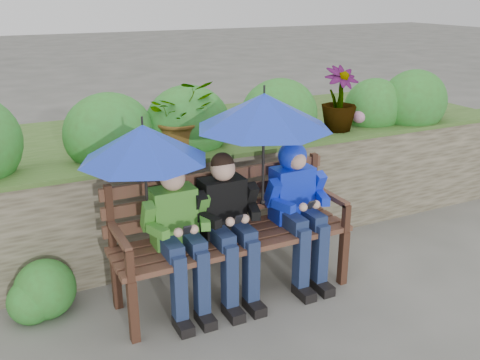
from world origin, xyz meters
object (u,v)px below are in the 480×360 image
boy_left (179,231)px  umbrella_left (143,143)px  boy_right (298,201)px  boy_middle (228,220)px  umbrella_right (264,111)px  park_bench (229,226)px

boy_left → umbrella_left: (-0.21, 0.07, 0.71)m
umbrella_left → boy_right: bearing=-2.6°
boy_middle → umbrella_right: umbrella_right is taller
park_bench → umbrella_left: size_ratio=2.09×
boy_middle → umbrella_right: bearing=0.8°
boy_middle → umbrella_right: size_ratio=1.14×
boy_middle → park_bench: bearing=60.4°
boy_left → umbrella_right: (0.73, 0.00, 0.86)m
umbrella_right → boy_middle: bearing=-179.2°
park_bench → boy_right: size_ratio=1.61×
park_bench → umbrella_right: (0.26, -0.10, 0.96)m
umbrella_left → umbrella_right: umbrella_right is taller
park_bench → umbrella_left: 1.06m
park_bench → boy_right: 0.63m
park_bench → umbrella_left: umbrella_left is taller
park_bench → boy_left: size_ratio=1.63×
park_bench → boy_middle: size_ratio=1.61×
boy_middle → umbrella_right: 0.91m
boy_left → boy_middle: 0.42m
umbrella_left → umbrella_right: size_ratio=0.88×
boy_left → boy_right: boy_right is taller
umbrella_left → park_bench: bearing=2.5°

